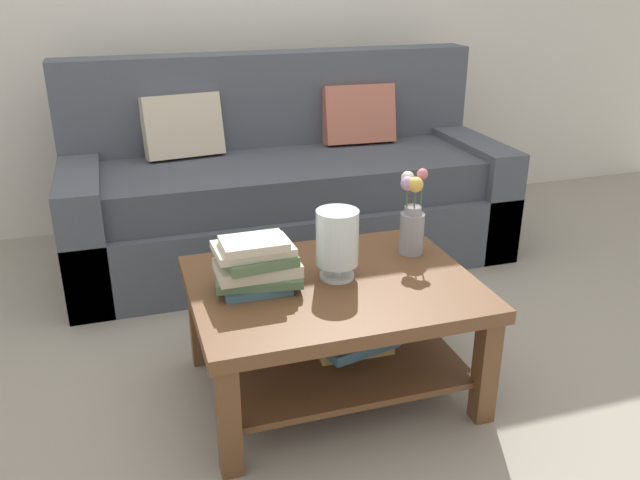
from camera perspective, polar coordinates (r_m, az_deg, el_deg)
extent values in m
plane|color=gray|center=(2.90, -0.87, -8.30)|extent=(10.00, 10.00, 0.00)
cube|color=#474C56|center=(3.59, -2.55, 1.23)|extent=(2.30, 0.90, 0.36)
cube|color=#40444E|center=(3.47, -2.50, 5.37)|extent=(2.06, 0.74, 0.20)
cube|color=#474C56|center=(3.76, -4.11, 10.64)|extent=(2.30, 0.20, 0.70)
cube|color=#474C56|center=(3.45, -19.66, 1.10)|extent=(0.20, 0.90, 0.60)
cube|color=#474C56|center=(3.93, 12.37, 4.52)|extent=(0.20, 0.90, 0.60)
cube|color=beige|center=(3.54, -11.83, 9.63)|extent=(0.42, 0.23, 0.34)
cube|color=#B26651|center=(3.76, 3.34, 10.82)|extent=(0.41, 0.20, 0.34)
cube|color=brown|center=(2.36, 1.10, -4.15)|extent=(1.00, 0.77, 0.05)
cube|color=brown|center=(2.11, -7.92, -15.16)|extent=(0.07, 0.07, 0.40)
cube|color=brown|center=(2.38, 14.14, -10.86)|extent=(0.07, 0.07, 0.40)
cube|color=brown|center=(2.67, -10.47, -6.66)|extent=(0.07, 0.07, 0.40)
cube|color=brown|center=(2.88, 7.42, -4.08)|extent=(0.07, 0.07, 0.40)
cube|color=brown|center=(2.50, 1.05, -10.03)|extent=(0.88, 0.65, 0.02)
cube|color=tan|center=(2.53, 2.67, -8.84)|extent=(0.28, 0.21, 0.04)
cube|color=#3D6075|center=(2.47, 3.06, -8.62)|extent=(0.32, 0.26, 0.04)
cube|color=#3D6075|center=(2.30, -5.66, -3.86)|extent=(0.23, 0.19, 0.03)
cube|color=#51704C|center=(2.28, -5.32, -3.38)|extent=(0.31, 0.19, 0.03)
cube|color=beige|center=(2.27, -5.43, -2.40)|extent=(0.28, 0.18, 0.04)
cube|color=#51704C|center=(2.26, -5.45, -1.44)|extent=(0.26, 0.23, 0.04)
cube|color=beige|center=(2.25, -5.81, -0.73)|extent=(0.27, 0.19, 0.03)
cube|color=beige|center=(2.22, -5.77, -0.31)|extent=(0.22, 0.16, 0.03)
cylinder|color=silver|center=(2.37, 1.47, -3.09)|extent=(0.13, 0.13, 0.02)
cylinder|color=silver|center=(2.36, 1.47, -2.48)|extent=(0.04, 0.04, 0.04)
cylinder|color=silver|center=(2.31, 1.50, 0.22)|extent=(0.15, 0.15, 0.20)
sphere|color=slate|center=(2.32, 0.96, -0.90)|extent=(0.05, 0.05, 0.05)
sphere|color=beige|center=(2.34, 1.93, -0.58)|extent=(0.05, 0.05, 0.05)
cylinder|color=gray|center=(2.57, 7.94, 0.57)|extent=(0.09, 0.09, 0.16)
cylinder|color=gray|center=(2.53, 8.06, 2.59)|extent=(0.07, 0.07, 0.03)
cylinder|color=#426638|center=(2.54, 8.78, 4.22)|extent=(0.01, 0.01, 0.11)
sphere|color=#C66B7A|center=(2.52, 8.87, 5.67)|extent=(0.04, 0.04, 0.04)
cylinder|color=#426638|center=(2.54, 7.54, 4.09)|extent=(0.01, 0.01, 0.09)
sphere|color=silver|center=(2.52, 7.61, 5.37)|extent=(0.05, 0.05, 0.05)
cylinder|color=#426638|center=(2.51, 7.54, 3.70)|extent=(0.01, 0.01, 0.07)
sphere|color=#B28CB7|center=(2.50, 7.60, 4.87)|extent=(0.06, 0.06, 0.06)
cylinder|color=#426638|center=(2.50, 8.21, 3.58)|extent=(0.01, 0.01, 0.07)
sphere|color=gold|center=(2.49, 8.28, 4.77)|extent=(0.06, 0.06, 0.06)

